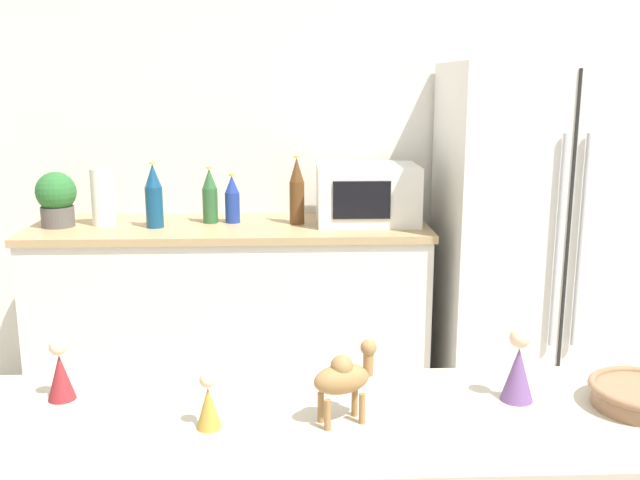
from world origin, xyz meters
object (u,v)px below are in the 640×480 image
Objects in this scene: paper_towel_roll at (103,197)px; wise_man_figurine_purple at (208,404)px; microwave at (367,194)px; back_bottle_1 at (210,196)px; wise_man_figurine_blue at (518,369)px; refrigerator at (539,243)px; potted_plant at (56,198)px; back_bottle_0 at (232,200)px; wise_man_figurine_crimson at (60,373)px; camel_figurine at (344,377)px; back_bottle_3 at (297,192)px; back_bottle_2 at (154,197)px.

wise_man_figurine_purple is (0.72, -2.04, -0.09)m from paper_towel_roll.
microwave is 1.77× the size of back_bottle_1.
refrigerator is at bearing 69.45° from wise_man_figurine_blue.
potted_plant is 1.09× the size of back_bottle_0.
microwave is at bearing 174.20° from refrigerator.
microwave is at bearing 1.50° from potted_plant.
paper_towel_roll reaches higher than back_bottle_0.
wise_man_figurine_crimson is at bearing -72.38° from potted_plant.
refrigerator is 2.25m from camel_figurine.
wise_man_figurine_purple is (-0.19, -2.04, -0.12)m from back_bottle_3.
back_bottle_3 is at bearing 92.21° from camel_figurine.
back_bottle_2 reaches higher than camel_figurine.
wise_man_figurine_purple is at bearing -171.19° from wise_man_figurine_blue.
back_bottle_2 reaches higher than back_bottle_1.
wise_man_figurine_purple is at bearing -70.50° from paper_towel_roll.
microwave is at bearing 82.76° from camel_figurine.
back_bottle_3 is at bearing 74.34° from wise_man_figurine_crimson.
back_bottle_1 is 1.94m from wise_man_figurine_crimson.
wise_man_figurine_blue is (1.59, -1.92, -0.08)m from potted_plant.
refrigerator reaches higher than wise_man_figurine_blue.
potted_plant is at bearing -172.80° from paper_towel_roll.
wise_man_figurine_purple is at bearing -124.55° from refrigerator.
back_bottle_3 is (1.13, 0.02, 0.02)m from potted_plant.
paper_towel_roll is 1.63× the size of wise_man_figurine_blue.
back_bottle_1 is 2.27× the size of wise_man_figurine_purple.
wise_man_figurine_purple is (0.12, -2.08, -0.07)m from back_bottle_0.
back_bottle_2 is (0.46, -0.04, 0.01)m from potted_plant.
wise_man_figurine_blue is at bearing -54.60° from paper_towel_roll.
wise_man_figurine_blue is at bearing -66.03° from back_bottle_1.
microwave is 0.34m from back_bottle_3.
camel_figurine is (0.74, -1.97, -0.06)m from back_bottle_2.
back_bottle_0 is 2.10m from camel_figurine.
wise_man_figurine_blue is 0.66m from wise_man_figurine_purple.
camel_figurine is at bearing -63.87° from paper_towel_roll.
refrigerator reaches higher than wise_man_figurine_purple.
microwave reaches higher than wise_man_figurine_blue.
back_bottle_2 is at bearing -14.29° from paper_towel_roll.
wise_man_figurine_crimson is at bearing 167.70° from camel_figurine.
paper_towel_roll is at bearing -176.41° from back_bottle_0.
wise_man_figurine_blue is (0.12, -1.95, -0.08)m from microwave.
paper_towel_roll is 0.26m from back_bottle_2.
refrigerator is at bearing -1.98° from paper_towel_roll.
microwave reaches higher than wise_man_figurine_crimson.
paper_towel_roll is at bearing 116.13° from camel_figurine.
potted_plant is 0.85× the size of back_bottle_2.
back_bottle_1 reaches higher than camel_figurine.
microwave is 2.90× the size of wise_man_figurine_blue.
microwave is at bearing -1.94° from back_bottle_1.
back_bottle_3 reaches higher than wise_man_figurine_blue.
wise_man_figurine_blue is (1.38, -1.94, -0.07)m from paper_towel_roll.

